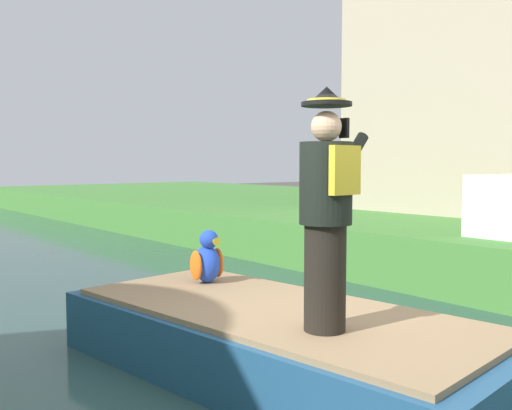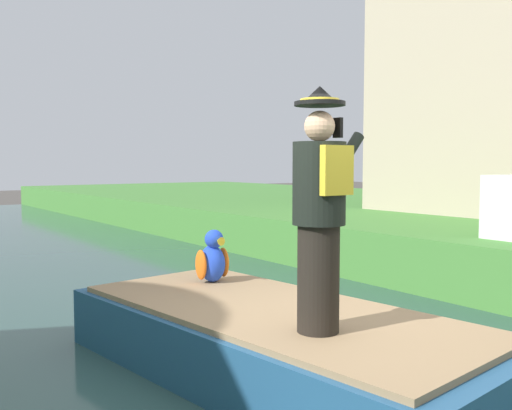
# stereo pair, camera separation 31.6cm
# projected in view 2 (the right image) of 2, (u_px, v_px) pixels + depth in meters

# --- Properties ---
(canal_water) EXTENTS (7.06, 48.00, 0.10)m
(canal_water) POSITION_uv_depth(u_px,v_px,m) (325.00, 405.00, 4.61)
(canal_water) COLOR #2D4C47
(canal_water) RESTS_ON ground
(boat) EXTENTS (2.28, 4.38, 0.61)m
(boat) POSITION_uv_depth(u_px,v_px,m) (274.00, 342.00, 5.12)
(boat) COLOR #23517A
(boat) RESTS_ON canal_water
(person_pirate) EXTENTS (0.61, 0.42, 1.85)m
(person_pirate) POSITION_uv_depth(u_px,v_px,m) (320.00, 211.00, 4.31)
(person_pirate) COLOR black
(person_pirate) RESTS_ON boat
(parrot_plush) EXTENTS (0.36, 0.34, 0.57)m
(parrot_plush) POSITION_uv_depth(u_px,v_px,m) (213.00, 259.00, 6.18)
(parrot_plush) COLOR blue
(parrot_plush) RESTS_ON boat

